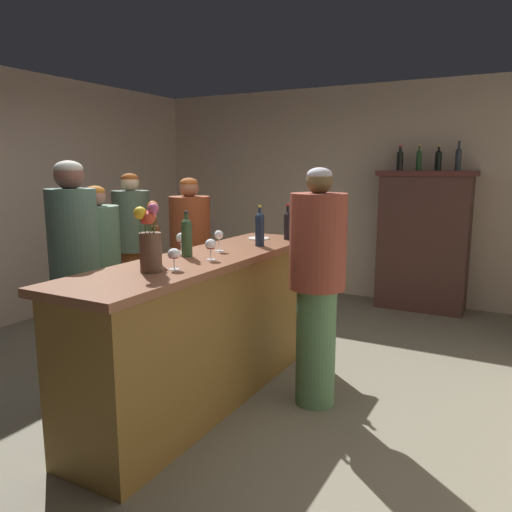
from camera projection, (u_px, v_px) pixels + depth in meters
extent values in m
plane|color=#726C5A|center=(195.00, 384.00, 3.89)|extent=(8.49, 8.49, 0.00)
cube|color=#C0AB95|center=(340.00, 193.00, 6.53)|extent=(5.36, 0.12, 2.69)
cube|color=brown|center=(207.00, 332.00, 3.58)|extent=(0.56, 2.39, 1.01)
cube|color=brown|center=(206.00, 259.00, 3.48)|extent=(0.63, 2.49, 0.05)
cube|color=#432822|center=(423.00, 241.00, 5.82)|extent=(1.00, 0.39, 1.63)
cube|color=#48221E|center=(427.00, 173.00, 5.68)|extent=(1.08, 0.45, 0.06)
cylinder|color=black|center=(288.00, 228.00, 4.25)|extent=(0.07, 0.07, 0.20)
sphere|color=black|center=(288.00, 216.00, 4.23)|extent=(0.07, 0.07, 0.07)
cylinder|color=black|center=(288.00, 211.00, 4.22)|extent=(0.03, 0.03, 0.09)
cylinder|color=#B42322|center=(288.00, 205.00, 4.21)|extent=(0.03, 0.03, 0.02)
cylinder|color=#2A4427|center=(187.00, 240.00, 3.43)|extent=(0.07, 0.07, 0.23)
sphere|color=#2A4427|center=(186.00, 224.00, 3.41)|extent=(0.07, 0.07, 0.07)
cylinder|color=#2A4427|center=(186.00, 219.00, 3.40)|extent=(0.03, 0.03, 0.07)
cylinder|color=black|center=(186.00, 212.00, 3.40)|extent=(0.03, 0.03, 0.02)
cylinder|color=#182439|center=(260.00, 232.00, 3.89)|extent=(0.07, 0.07, 0.23)
sphere|color=#182439|center=(260.00, 217.00, 3.87)|extent=(0.07, 0.07, 0.07)
cylinder|color=#182439|center=(260.00, 212.00, 3.87)|extent=(0.02, 0.02, 0.08)
cylinder|color=gold|center=(260.00, 206.00, 3.86)|extent=(0.03, 0.03, 0.02)
cylinder|color=#492A11|center=(155.00, 247.00, 3.17)|extent=(0.06, 0.06, 0.22)
sphere|color=#492A11|center=(155.00, 229.00, 3.15)|extent=(0.06, 0.06, 0.06)
cylinder|color=#492A11|center=(155.00, 223.00, 3.15)|extent=(0.02, 0.02, 0.08)
cylinder|color=gold|center=(154.00, 216.00, 3.14)|extent=(0.03, 0.03, 0.02)
cylinder|color=white|center=(174.00, 269.00, 3.01)|extent=(0.07, 0.07, 0.00)
cylinder|color=white|center=(174.00, 264.00, 3.01)|extent=(0.01, 0.01, 0.06)
ellipsoid|color=white|center=(174.00, 254.00, 3.00)|extent=(0.08, 0.08, 0.07)
ellipsoid|color=maroon|center=(174.00, 257.00, 3.00)|extent=(0.06, 0.06, 0.03)
cylinder|color=white|center=(211.00, 260.00, 3.33)|extent=(0.06, 0.06, 0.00)
cylinder|color=white|center=(211.00, 255.00, 3.32)|extent=(0.01, 0.01, 0.06)
ellipsoid|color=white|center=(211.00, 244.00, 3.31)|extent=(0.07, 0.07, 0.07)
ellipsoid|color=maroon|center=(211.00, 247.00, 3.31)|extent=(0.06, 0.06, 0.03)
cylinder|color=white|center=(181.00, 253.00, 3.57)|extent=(0.07, 0.07, 0.00)
cylinder|color=white|center=(181.00, 248.00, 3.56)|extent=(0.01, 0.01, 0.07)
ellipsoid|color=white|center=(181.00, 238.00, 3.55)|extent=(0.07, 0.07, 0.08)
ellipsoid|color=maroon|center=(181.00, 241.00, 3.55)|extent=(0.06, 0.06, 0.03)
cylinder|color=white|center=(219.00, 251.00, 3.67)|extent=(0.07, 0.07, 0.00)
cylinder|color=white|center=(219.00, 245.00, 3.67)|extent=(0.01, 0.01, 0.09)
ellipsoid|color=white|center=(219.00, 235.00, 3.65)|extent=(0.07, 0.07, 0.06)
cylinder|color=brown|center=(151.00, 252.00, 2.93)|extent=(0.13, 0.13, 0.23)
cylinder|color=#38602D|center=(154.00, 229.00, 2.88)|extent=(0.01, 0.01, 0.24)
sphere|color=#B94D78|center=(153.00, 209.00, 2.86)|extent=(0.06, 0.06, 0.06)
cylinder|color=#38602D|center=(153.00, 227.00, 2.92)|extent=(0.01, 0.01, 0.25)
sphere|color=orange|center=(153.00, 206.00, 2.90)|extent=(0.06, 0.06, 0.06)
cylinder|color=#38602D|center=(151.00, 231.00, 2.95)|extent=(0.01, 0.01, 0.20)
sphere|color=#C34893|center=(151.00, 214.00, 2.93)|extent=(0.06, 0.06, 0.06)
cylinder|color=#38602D|center=(145.00, 233.00, 2.93)|extent=(0.01, 0.01, 0.17)
sphere|color=#C82E3C|center=(145.00, 219.00, 2.91)|extent=(0.07, 0.07, 0.07)
cylinder|color=#38602D|center=(141.00, 231.00, 2.88)|extent=(0.01, 0.01, 0.21)
sphere|color=gold|center=(140.00, 213.00, 2.86)|extent=(0.07, 0.07, 0.07)
cylinder|color=#38602D|center=(149.00, 234.00, 2.89)|extent=(0.01, 0.01, 0.18)
sphere|color=#CA3F2A|center=(149.00, 218.00, 2.87)|extent=(0.07, 0.07, 0.07)
cylinder|color=white|center=(259.00, 238.00, 4.28)|extent=(0.18, 0.18, 0.01)
cylinder|color=black|center=(400.00, 162.00, 5.80)|extent=(0.07, 0.07, 0.19)
sphere|color=black|center=(400.00, 154.00, 5.79)|extent=(0.07, 0.07, 0.07)
cylinder|color=black|center=(400.00, 151.00, 5.78)|extent=(0.03, 0.03, 0.08)
cylinder|color=red|center=(401.00, 146.00, 5.77)|extent=(0.03, 0.03, 0.02)
cylinder|color=#1A3F1D|center=(419.00, 162.00, 5.70)|extent=(0.06, 0.06, 0.19)
sphere|color=#1A3F1D|center=(419.00, 153.00, 5.68)|extent=(0.06, 0.06, 0.06)
cylinder|color=#1A3F1D|center=(419.00, 149.00, 5.68)|extent=(0.02, 0.02, 0.09)
cylinder|color=gold|center=(420.00, 145.00, 5.67)|extent=(0.02, 0.02, 0.02)
cylinder|color=black|center=(438.00, 162.00, 5.60)|extent=(0.07, 0.07, 0.19)
sphere|color=black|center=(439.00, 154.00, 5.59)|extent=(0.07, 0.07, 0.07)
cylinder|color=black|center=(439.00, 150.00, 5.58)|extent=(0.03, 0.03, 0.08)
cylinder|color=gold|center=(439.00, 146.00, 5.57)|extent=(0.03, 0.03, 0.02)
cylinder|color=#262E36|center=(458.00, 161.00, 5.50)|extent=(0.07, 0.07, 0.21)
sphere|color=#262E36|center=(459.00, 152.00, 5.48)|extent=(0.07, 0.07, 0.07)
cylinder|color=#262E36|center=(459.00, 147.00, 5.47)|extent=(0.03, 0.03, 0.10)
cylinder|color=black|center=(459.00, 142.00, 5.46)|extent=(0.03, 0.03, 0.02)
cylinder|color=maroon|center=(102.00, 322.00, 4.21)|extent=(0.26, 0.26, 0.76)
cylinder|color=#486752|center=(98.00, 242.00, 4.09)|extent=(0.36, 0.36, 0.60)
sphere|color=#8D5F4F|center=(95.00, 196.00, 4.02)|extent=(0.17, 0.17, 0.17)
ellipsoid|color=#9D5A1E|center=(95.00, 191.00, 4.01)|extent=(0.16, 0.16, 0.09)
cylinder|color=#3D604B|center=(192.00, 296.00, 4.98)|extent=(0.29, 0.29, 0.80)
cylinder|color=brown|center=(190.00, 227.00, 4.86)|extent=(0.40, 0.40, 0.60)
sphere|color=#935C40|center=(189.00, 188.00, 4.79)|extent=(0.19, 0.19, 0.19)
ellipsoid|color=#954A1D|center=(189.00, 183.00, 4.78)|extent=(0.18, 0.18, 0.10)
cylinder|color=#242E45|center=(80.00, 342.00, 3.56)|extent=(0.24, 0.24, 0.88)
cylinder|color=#426056|center=(73.00, 236.00, 3.43)|extent=(0.34, 0.34, 0.65)
sphere|color=brown|center=(69.00, 175.00, 3.35)|extent=(0.20, 0.20, 0.20)
ellipsoid|color=#AAA89B|center=(68.00, 169.00, 3.35)|extent=(0.19, 0.19, 0.11)
cylinder|color=brown|center=(135.00, 289.00, 5.21)|extent=(0.27, 0.27, 0.82)
cylinder|color=#485F4B|center=(132.00, 221.00, 5.08)|extent=(0.38, 0.38, 0.62)
sphere|color=#D3AF8A|center=(130.00, 182.00, 5.01)|extent=(0.18, 0.18, 0.18)
ellipsoid|color=#9B4A1A|center=(130.00, 178.00, 5.00)|extent=(0.17, 0.17, 0.10)
cylinder|color=#466D48|center=(316.00, 346.00, 3.52)|extent=(0.28, 0.28, 0.85)
cylinder|color=brown|center=(318.00, 241.00, 3.38)|extent=(0.39, 0.39, 0.65)
sphere|color=brown|center=(319.00, 181.00, 3.31)|extent=(0.18, 0.18, 0.18)
ellipsoid|color=#A8A5AB|center=(320.00, 175.00, 3.30)|extent=(0.17, 0.17, 0.10)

